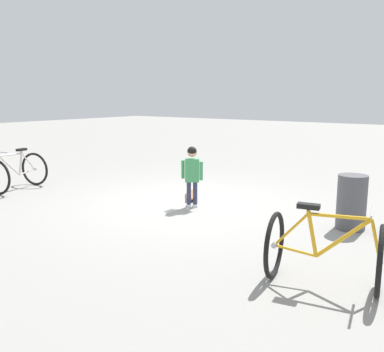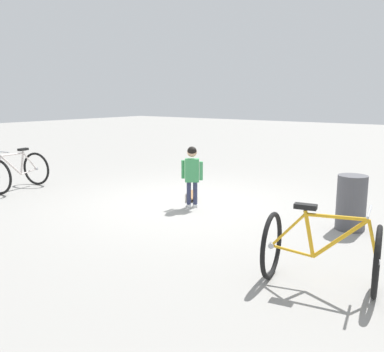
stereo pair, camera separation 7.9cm
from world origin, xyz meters
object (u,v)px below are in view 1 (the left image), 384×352
Objects in this scene: child_person at (192,170)px; bicycle_mid at (16,172)px; trash_bin at (352,202)px; bicycle_near at (325,250)px; skateboard at (191,195)px.

child_person is 3.86m from bicycle_mid.
bicycle_mid is at bearing -167.53° from trash_bin.
bicycle_mid is 6.44m from trash_bin.
bicycle_mid is at bearing 173.90° from bicycle_near.
trash_bin is at bearing 8.23° from child_person.
child_person is 1.34× the size of trash_bin.
bicycle_mid is 1.52× the size of trash_bin.
bicycle_near is at bearing -6.10° from bicycle_mid.
skateboard is at bearing 127.26° from child_person.
skateboard is at bearing 145.78° from bicycle_near.
bicycle_mid is at bearing -164.66° from child_person.
bicycle_near is (2.92, -1.73, -0.28)m from child_person.
bicycle_mid is (-3.31, -1.55, 0.32)m from skateboard.
skateboard is 3.67m from bicycle_mid.
bicycle_near is 0.98× the size of bicycle_mid.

